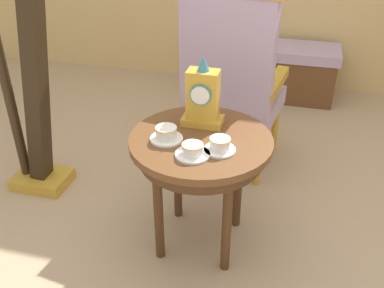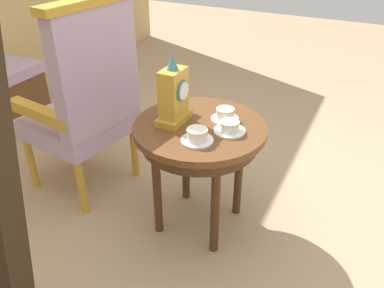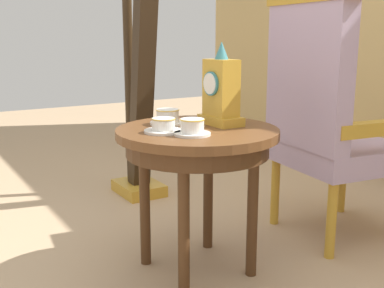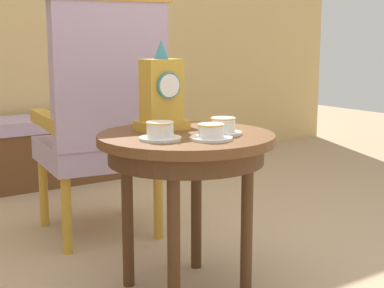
{
  "view_description": "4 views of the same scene",
  "coord_description": "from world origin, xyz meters",
  "px_view_note": "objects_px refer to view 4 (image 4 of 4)",
  "views": [
    {
      "loc": [
        0.38,
        -1.59,
        1.58
      ],
      "look_at": [
        -0.05,
        0.07,
        0.55
      ],
      "focal_mm": 40.86,
      "sensor_mm": 36.0,
      "label": 1
    },
    {
      "loc": [
        -1.52,
        -0.65,
        1.51
      ],
      "look_at": [
        -0.09,
        0.05,
        0.54
      ],
      "focal_mm": 37.16,
      "sensor_mm": 36.0,
      "label": 2
    },
    {
      "loc": [
        1.58,
        -0.95,
        0.96
      ],
      "look_at": [
        -0.08,
        0.08,
        0.52
      ],
      "focal_mm": 45.14,
      "sensor_mm": 36.0,
      "label": 3
    },
    {
      "loc": [
        -1.18,
        -1.67,
        0.95
      ],
      "look_at": [
        0.04,
        0.08,
        0.56
      ],
      "focal_mm": 54.69,
      "sensor_mm": 36.0,
      "label": 4
    }
  ],
  "objects_px": {
    "side_table": "(186,155)",
    "mantel_clock": "(162,94)",
    "teacup_center": "(223,127)",
    "teacup_right": "(211,133)",
    "window_bench": "(45,150)",
    "teacup_left": "(160,132)",
    "armchair": "(103,115)"
  },
  "relations": [
    {
      "from": "teacup_left",
      "to": "mantel_clock",
      "type": "height_order",
      "value": "mantel_clock"
    },
    {
      "from": "armchair",
      "to": "window_bench",
      "type": "bearing_deg",
      "value": 82.33
    },
    {
      "from": "mantel_clock",
      "to": "armchair",
      "type": "bearing_deg",
      "value": 85.96
    },
    {
      "from": "side_table",
      "to": "window_bench",
      "type": "xyz_separation_m",
      "value": [
        0.18,
        1.9,
        -0.3
      ]
    },
    {
      "from": "teacup_center",
      "to": "window_bench",
      "type": "distance_m",
      "value": 2.03
    },
    {
      "from": "side_table",
      "to": "teacup_center",
      "type": "distance_m",
      "value": 0.17
    },
    {
      "from": "teacup_left",
      "to": "teacup_center",
      "type": "distance_m",
      "value": 0.25
    },
    {
      "from": "window_bench",
      "to": "mantel_clock",
      "type": "bearing_deg",
      "value": -96.5
    },
    {
      "from": "teacup_center",
      "to": "window_bench",
      "type": "xyz_separation_m",
      "value": [
        0.08,
        1.98,
        -0.41
      ]
    },
    {
      "from": "teacup_center",
      "to": "armchair",
      "type": "distance_m",
      "value": 0.79
    },
    {
      "from": "teacup_left",
      "to": "armchair",
      "type": "height_order",
      "value": "armchair"
    },
    {
      "from": "side_table",
      "to": "teacup_right",
      "type": "bearing_deg",
      "value": -90.84
    },
    {
      "from": "side_table",
      "to": "window_bench",
      "type": "bearing_deg",
      "value": 84.63
    },
    {
      "from": "teacup_left",
      "to": "mantel_clock",
      "type": "bearing_deg",
      "value": 55.94
    },
    {
      "from": "teacup_left",
      "to": "teacup_right",
      "type": "bearing_deg",
      "value": -35.17
    },
    {
      "from": "side_table",
      "to": "mantel_clock",
      "type": "bearing_deg",
      "value": 100.33
    },
    {
      "from": "side_table",
      "to": "teacup_left",
      "type": "bearing_deg",
      "value": -160.08
    },
    {
      "from": "teacup_center",
      "to": "teacup_right",
      "type": "bearing_deg",
      "value": -148.21
    },
    {
      "from": "armchair",
      "to": "window_bench",
      "type": "distance_m",
      "value": 1.26
    },
    {
      "from": "armchair",
      "to": "teacup_center",
      "type": "bearing_deg",
      "value": -83.86
    },
    {
      "from": "teacup_right",
      "to": "armchair",
      "type": "relative_size",
      "value": 0.13
    },
    {
      "from": "mantel_clock",
      "to": "window_bench",
      "type": "relative_size",
      "value": 0.32
    },
    {
      "from": "mantel_clock",
      "to": "teacup_center",
      "type": "bearing_deg",
      "value": -59.69
    },
    {
      "from": "window_bench",
      "to": "teacup_left",
      "type": "bearing_deg",
      "value": -99.4
    },
    {
      "from": "teacup_right",
      "to": "window_bench",
      "type": "xyz_separation_m",
      "value": [
        0.18,
        2.05,
        -0.4
      ]
    },
    {
      "from": "teacup_right",
      "to": "teacup_center",
      "type": "distance_m",
      "value": 0.12
    },
    {
      "from": "teacup_right",
      "to": "window_bench",
      "type": "relative_size",
      "value": 0.14
    },
    {
      "from": "side_table",
      "to": "mantel_clock",
      "type": "xyz_separation_m",
      "value": [
        -0.02,
        0.13,
        0.21
      ]
    },
    {
      "from": "teacup_right",
      "to": "teacup_center",
      "type": "bearing_deg",
      "value": 31.79
    },
    {
      "from": "side_table",
      "to": "teacup_left",
      "type": "height_order",
      "value": "teacup_left"
    },
    {
      "from": "teacup_left",
      "to": "window_bench",
      "type": "relative_size",
      "value": 0.14
    },
    {
      "from": "teacup_center",
      "to": "window_bench",
      "type": "relative_size",
      "value": 0.13
    }
  ]
}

